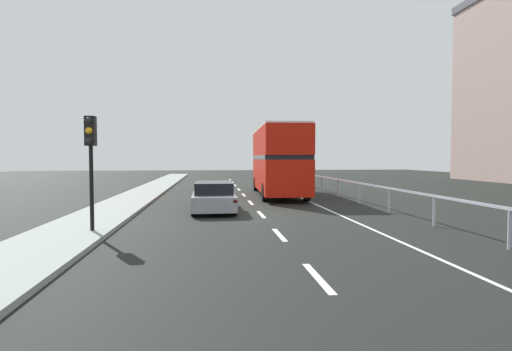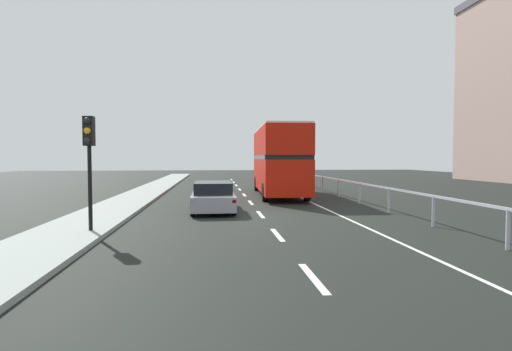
# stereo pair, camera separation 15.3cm
# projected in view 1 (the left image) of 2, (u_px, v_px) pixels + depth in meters

# --- Properties ---
(ground_plane) EXTENTS (73.75, 120.00, 0.10)m
(ground_plane) POSITION_uv_depth(u_px,v_px,m) (262.00, 217.00, 16.41)
(ground_plane) COLOR black
(near_sidewalk_kerb) EXTENTS (2.50, 80.00, 0.14)m
(near_sidewalk_kerb) POSITION_uv_depth(u_px,v_px,m) (100.00, 217.00, 15.67)
(near_sidewalk_kerb) COLOR gray
(near_sidewalk_kerb) RESTS_ON ground
(lane_paint_markings) EXTENTS (3.36, 46.00, 0.01)m
(lane_paint_markings) POSITION_uv_depth(u_px,v_px,m) (277.00, 196.00, 24.83)
(lane_paint_markings) COLOR silver
(lane_paint_markings) RESTS_ON ground
(bridge_side_railing) EXTENTS (0.10, 42.00, 1.10)m
(bridge_side_railing) POSITION_uv_depth(u_px,v_px,m) (329.00, 181.00, 25.93)
(bridge_side_railing) COLOR #AFAEBD
(bridge_side_railing) RESTS_ON ground
(double_decker_bus_red) EXTENTS (2.96, 10.15, 4.24)m
(double_decker_bus_red) POSITION_uv_depth(u_px,v_px,m) (278.00, 159.00, 25.16)
(double_decker_bus_red) COLOR red
(double_decker_bus_red) RESTS_ON ground
(hatchback_car_near) EXTENTS (1.91, 4.44, 1.31)m
(hatchback_car_near) POSITION_uv_depth(u_px,v_px,m) (213.00, 197.00, 17.79)
(hatchback_car_near) COLOR gray
(hatchback_car_near) RESTS_ON ground
(traffic_signal_pole) EXTENTS (0.30, 0.42, 3.50)m
(traffic_signal_pole) POSITION_uv_depth(u_px,v_px,m) (91.00, 145.00, 12.15)
(traffic_signal_pole) COLOR black
(traffic_signal_pole) RESTS_ON near_sidewalk_kerb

